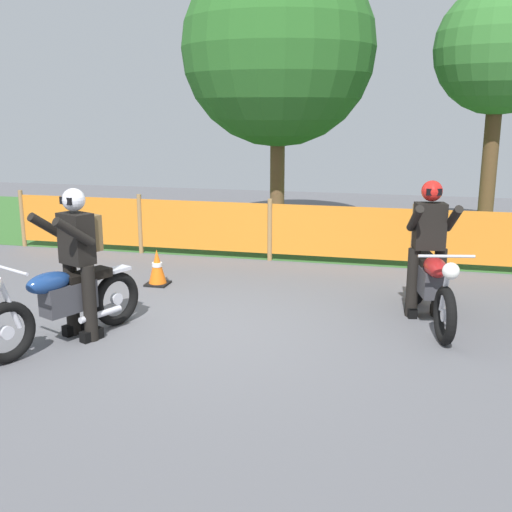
% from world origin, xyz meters
% --- Properties ---
extents(ground, '(24.00, 24.00, 0.02)m').
position_xyz_m(ground, '(0.00, 0.00, -0.01)').
color(ground, '#5B5B60').
extents(grass_verge, '(24.00, 5.64, 0.01)m').
position_xyz_m(grass_verge, '(0.00, 6.10, 0.01)').
color(grass_verge, '#386B2D').
rests_on(grass_verge, ground).
extents(barrier_fence, '(9.46, 0.08, 1.05)m').
position_xyz_m(barrier_fence, '(0.00, 3.28, 0.54)').
color(barrier_fence, '#997547').
rests_on(barrier_fence, ground).
extents(tree_leftmost, '(3.60, 3.60, 5.39)m').
position_xyz_m(tree_leftmost, '(-0.25, 5.09, 3.58)').
color(tree_leftmost, brown).
rests_on(tree_leftmost, ground).
extents(tree_near_left, '(2.27, 2.27, 4.66)m').
position_xyz_m(tree_near_left, '(3.65, 5.39, 3.48)').
color(tree_near_left, brown).
rests_on(tree_near_left, ground).
extents(motorcycle_lead, '(0.68, 2.05, 0.98)m').
position_xyz_m(motorcycle_lead, '(2.52, 0.71, 0.48)').
color(motorcycle_lead, black).
rests_on(motorcycle_lead, ground).
extents(motorcycle_trailing, '(1.00, 1.93, 0.98)m').
position_xyz_m(motorcycle_trailing, '(-1.39, -0.92, 0.47)').
color(motorcycle_trailing, black).
rests_on(motorcycle_trailing, ground).
extents(rider_lead, '(0.63, 0.64, 1.69)m').
position_xyz_m(rider_lead, '(2.48, 0.91, 0.92)').
color(rider_lead, black).
rests_on(rider_lead, ground).
extents(rider_trailing, '(0.69, 0.78, 1.69)m').
position_xyz_m(rider_trailing, '(-1.30, -0.71, 0.95)').
color(rider_trailing, black).
rests_on(rider_trailing, ground).
extents(traffic_cone, '(0.32, 0.32, 0.53)m').
position_xyz_m(traffic_cone, '(-1.28, 1.45, 0.26)').
color(traffic_cone, black).
rests_on(traffic_cone, ground).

